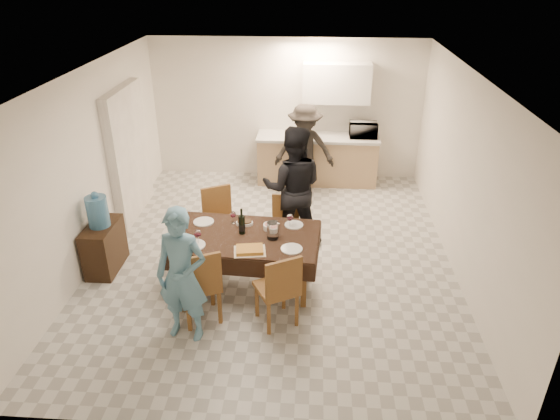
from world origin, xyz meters
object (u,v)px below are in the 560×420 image
(microwave, at_px, (363,130))
(water_jug, at_px, (98,212))
(water_pitcher, at_px, (273,230))
(person_kitchen, at_px, (304,149))
(wine_bottle, at_px, (242,221))
(person_far, at_px, (293,188))
(savoury_tart, at_px, (250,250))
(dining_table, at_px, (246,237))
(console, at_px, (104,247))
(person_near, at_px, (182,276))

(microwave, bearing_deg, water_jug, 40.59)
(water_pitcher, xyz_separation_m, person_kitchen, (0.32, 2.97, -0.02))
(wine_bottle, bearing_deg, person_far, 59.04)
(microwave, bearing_deg, savoury_tart, 66.60)
(person_kitchen, bearing_deg, dining_table, -102.92)
(water_jug, bearing_deg, savoury_tart, -15.57)
(dining_table, distance_m, wine_bottle, 0.22)
(wine_bottle, bearing_deg, dining_table, -45.00)
(person_far, bearing_deg, water_jug, 18.04)
(console, relative_size, person_kitchen, 0.45)
(dining_table, distance_m, microwave, 3.80)
(person_far, bearing_deg, wine_bottle, 58.46)
(person_kitchen, bearing_deg, savoury_tart, -99.79)
(person_near, bearing_deg, water_pitcher, 57.35)
(console, distance_m, person_kitchen, 3.83)
(wine_bottle, height_order, water_pitcher, wine_bottle)
(wine_bottle, height_order, savoury_tart, wine_bottle)
(person_far, bearing_deg, person_kitchen, -94.23)
(water_pitcher, distance_m, savoury_tart, 0.42)
(water_pitcher, bearing_deg, wine_bottle, 165.96)
(microwave, bearing_deg, wine_bottle, 61.90)
(person_far, bearing_deg, microwave, -117.39)
(dining_table, distance_m, person_near, 1.19)
(water_jug, bearing_deg, console, 90.00)
(wine_bottle, distance_m, person_kitchen, 2.96)
(microwave, bearing_deg, person_kitchen, 23.14)
(wine_bottle, bearing_deg, savoury_tart, -70.77)
(water_pitcher, relative_size, person_far, 0.12)
(console, xyz_separation_m, wine_bottle, (1.93, -0.15, 0.56))
(dining_table, bearing_deg, console, 177.96)
(dining_table, bearing_deg, person_kitchen, 80.78)
(person_near, relative_size, person_far, 0.87)
(person_far, xyz_separation_m, person_kitchen, (0.12, 1.87, -0.10))
(water_pitcher, bearing_deg, person_near, -131.99)
(person_near, bearing_deg, console, 148.16)
(water_jug, xyz_separation_m, person_kitchen, (2.65, 2.72, -0.07))
(savoury_tart, bearing_deg, microwave, 66.60)
(water_jug, bearing_deg, person_kitchen, 45.79)
(savoury_tart, distance_m, person_far, 1.51)
(dining_table, relative_size, person_far, 1.04)
(water_pitcher, xyz_separation_m, microwave, (1.37, 3.42, 0.22))
(dining_table, height_order, person_near, person_near)
(wine_bottle, bearing_deg, console, 175.59)
(dining_table, xyz_separation_m, water_jug, (-1.98, 0.20, 0.20))
(dining_table, bearing_deg, person_far, 66.05)
(microwave, relative_size, person_far, 0.27)
(console, height_order, wine_bottle, wine_bottle)
(microwave, bearing_deg, dining_table, 62.92)
(dining_table, bearing_deg, water_jug, 177.96)
(savoury_tart, xyz_separation_m, person_kitchen, (0.57, 3.30, 0.07))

